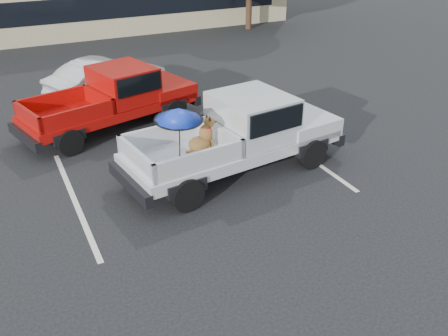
% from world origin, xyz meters
% --- Properties ---
extents(ground, '(90.00, 90.00, 0.00)m').
position_xyz_m(ground, '(0.00, 0.00, 0.00)').
color(ground, black).
rests_on(ground, ground).
extents(stripe_left, '(0.12, 5.00, 0.01)m').
position_xyz_m(stripe_left, '(-3.00, 2.00, 0.00)').
color(stripe_left, silver).
rests_on(stripe_left, ground).
extents(stripe_right, '(0.12, 5.00, 0.01)m').
position_xyz_m(stripe_right, '(3.00, 2.00, 0.00)').
color(stripe_right, silver).
rests_on(stripe_right, ground).
extents(silver_pickup, '(5.90, 2.72, 2.06)m').
position_xyz_m(silver_pickup, '(1.16, 1.74, 1.05)').
color(silver_pickup, black).
rests_on(silver_pickup, ground).
extents(red_pickup, '(5.65, 3.22, 1.76)m').
position_xyz_m(red_pickup, '(-0.82, 5.81, 0.96)').
color(red_pickup, black).
rests_on(red_pickup, ground).
extents(silver_sedan, '(4.43, 2.98, 1.38)m').
position_xyz_m(silver_sedan, '(-0.57, 8.37, 0.69)').
color(silver_sedan, '#B7BBBF').
rests_on(silver_sedan, ground).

